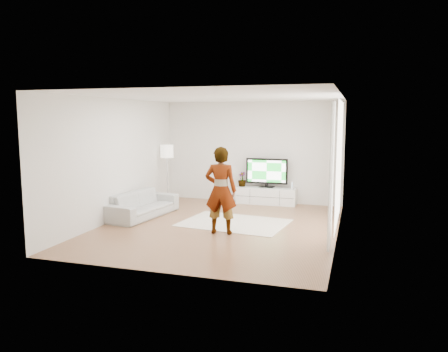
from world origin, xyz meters
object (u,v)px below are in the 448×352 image
(television, at_px, (267,172))
(floor_lamp, at_px, (167,154))
(media_console, at_px, (266,196))
(player, at_px, (221,190))
(rug, at_px, (234,223))
(sofa, at_px, (143,204))

(television, distance_m, floor_lamp, 2.79)
(media_console, distance_m, television, 0.66)
(television, relative_size, player, 0.64)
(floor_lamp, bearing_deg, media_console, 13.17)
(media_console, relative_size, rug, 0.71)
(media_console, height_order, floor_lamp, floor_lamp)
(rug, relative_size, player, 1.29)
(rug, height_order, sofa, sofa)
(player, xyz_separation_m, sofa, (-2.26, 0.92, -0.60))
(floor_lamp, bearing_deg, rug, -35.76)
(media_console, relative_size, sofa, 0.79)
(player, bearing_deg, television, -100.36)
(media_console, distance_m, sofa, 3.48)
(rug, bearing_deg, floor_lamp, 144.24)
(rug, bearing_deg, television, 84.10)
(rug, distance_m, floor_lamp, 3.29)
(television, bearing_deg, rug, -95.90)
(media_console, xyz_separation_m, television, (0.00, 0.03, 0.66))
(television, xyz_separation_m, floor_lamp, (-2.67, -0.65, 0.48))
(player, bearing_deg, floor_lamp, -53.94)
(television, relative_size, sofa, 0.56)
(television, bearing_deg, floor_lamp, -166.27)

